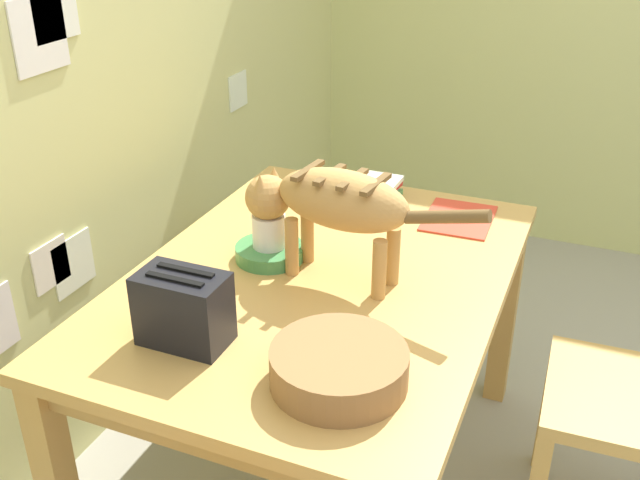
# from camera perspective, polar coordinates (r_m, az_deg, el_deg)

# --- Properties ---
(wall_rear) EXTENTS (4.56, 0.11, 2.50)m
(wall_rear) POSITION_cam_1_polar(r_m,az_deg,el_deg) (2.17, -20.77, 13.53)
(wall_rear) COLOR #D0D085
(wall_rear) RESTS_ON ground_plane
(dining_table) EXTENTS (1.33, 0.95, 0.73)m
(dining_table) POSITION_cam_1_polar(r_m,az_deg,el_deg) (2.00, -0.00, -4.72)
(dining_table) COLOR tan
(dining_table) RESTS_ON ground_plane
(cat) EXTENTS (0.19, 0.66, 0.30)m
(cat) POSITION_cam_1_polar(r_m,az_deg,el_deg) (1.86, 0.83, 2.89)
(cat) COLOR tan
(cat) RESTS_ON dining_table
(saucer_bowl) EXTENTS (0.19, 0.19, 0.04)m
(saucer_bowl) POSITION_cam_1_polar(r_m,az_deg,el_deg) (2.02, -3.92, -0.95)
(saucer_bowl) COLOR #448E4D
(saucer_bowl) RESTS_ON dining_table
(coffee_mug) EXTENTS (0.14, 0.09, 0.09)m
(coffee_mug) POSITION_cam_1_polar(r_m,az_deg,el_deg) (2.00, -3.93, 0.77)
(coffee_mug) COLOR white
(coffee_mug) RESTS_ON saucer_bowl
(magazine) EXTENTS (0.26, 0.21, 0.01)m
(magazine) POSITION_cam_1_polar(r_m,az_deg,el_deg) (2.30, 10.71, 1.67)
(magazine) COLOR red
(magazine) RESTS_ON dining_table
(book_stack) EXTENTS (0.20, 0.15, 0.07)m
(book_stack) POSITION_cam_1_polar(r_m,az_deg,el_deg) (2.37, 4.32, 3.75)
(book_stack) COLOR #56A25D
(book_stack) RESTS_ON dining_table
(wicker_basket) EXTENTS (0.29, 0.29, 0.08)m
(wicker_basket) POSITION_cam_1_polar(r_m,az_deg,el_deg) (1.54, 1.48, -9.77)
(wicker_basket) COLOR olive
(wicker_basket) RESTS_ON dining_table
(toaster) EXTENTS (0.12, 0.20, 0.18)m
(toaster) POSITION_cam_1_polar(r_m,az_deg,el_deg) (1.67, -10.54, -5.26)
(toaster) COLOR black
(toaster) RESTS_ON dining_table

